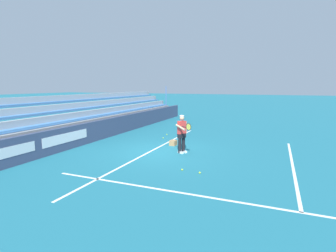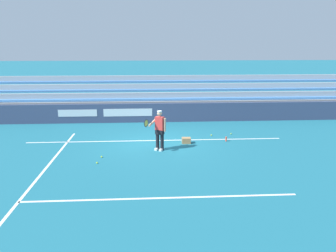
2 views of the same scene
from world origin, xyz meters
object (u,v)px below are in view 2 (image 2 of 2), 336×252
(tennis_ball_near_player, at_px, (211,135))
(water_bottle, at_px, (226,139))
(tennis_ball_stray_back, at_px, (231,134))
(tennis_ball_on_baseline, at_px, (97,163))
(tennis_player, at_px, (159,130))
(ball_box_cardboard, at_px, (186,140))
(tennis_ball_by_box, at_px, (102,157))

(tennis_ball_near_player, bearing_deg, water_bottle, 117.58)
(tennis_ball_stray_back, relative_size, tennis_ball_on_baseline, 1.00)
(tennis_player, bearing_deg, ball_box_cardboard, -144.17)
(ball_box_cardboard, height_order, water_bottle, ball_box_cardboard)
(tennis_player, bearing_deg, tennis_ball_near_player, -141.88)
(tennis_ball_by_box, distance_m, tennis_ball_on_baseline, 0.68)
(tennis_ball_by_box, xyz_separation_m, tennis_ball_stray_back, (-6.07, -3.14, 0.00))
(ball_box_cardboard, xyz_separation_m, tennis_ball_on_baseline, (3.71, 2.44, -0.10))
(tennis_ball_on_baseline, bearing_deg, tennis_player, -148.00)
(tennis_ball_near_player, distance_m, tennis_ball_on_baseline, 6.25)
(tennis_ball_by_box, bearing_deg, tennis_ball_on_baseline, 83.14)
(tennis_player, distance_m, ball_box_cardboard, 1.74)
(tennis_ball_on_baseline, bearing_deg, tennis_ball_near_player, -144.69)
(ball_box_cardboard, distance_m, tennis_ball_stray_back, 2.80)
(tennis_ball_on_baseline, bearing_deg, tennis_ball_by_box, -96.86)
(tennis_player, distance_m, water_bottle, 3.45)
(tennis_ball_on_baseline, height_order, water_bottle, water_bottle)
(tennis_ball_near_player, relative_size, tennis_ball_stray_back, 1.00)
(tennis_player, distance_m, tennis_ball_near_player, 3.49)
(tennis_ball_by_box, relative_size, tennis_ball_on_baseline, 1.00)
(ball_box_cardboard, distance_m, water_bottle, 1.91)
(tennis_ball_near_player, distance_m, water_bottle, 1.11)
(tennis_ball_on_baseline, distance_m, water_bottle, 6.20)
(tennis_player, distance_m, tennis_ball_by_box, 2.65)
(tennis_ball_stray_back, bearing_deg, water_bottle, 65.83)
(tennis_player, relative_size, water_bottle, 7.80)
(tennis_ball_near_player, distance_m, tennis_ball_by_box, 5.82)
(tennis_ball_near_player, height_order, tennis_ball_on_baseline, same)
(tennis_ball_near_player, height_order, tennis_ball_stray_back, same)
(ball_box_cardboard, distance_m, tennis_ball_near_player, 1.82)
(ball_box_cardboard, relative_size, water_bottle, 1.82)
(tennis_player, bearing_deg, water_bottle, -160.79)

